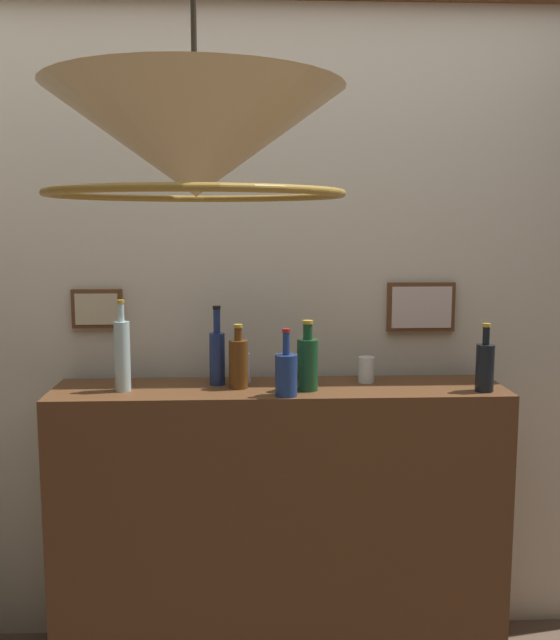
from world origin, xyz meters
TOP-DOWN VIEW (x-y plane):
  - panelled_rear_partition at (0.00, 1.10)m, footprint 3.09×0.15m
  - bar_shelf_unit at (0.00, 0.84)m, footprint 1.62×0.35m
  - liquor_bottle_amaro at (-0.55, 0.81)m, footprint 0.06×0.06m
  - liquor_bottle_sherry at (0.10, 0.79)m, footprint 0.07×0.07m
  - liquor_bottle_mezcal at (0.71, 0.75)m, footprint 0.06×0.06m
  - liquor_bottle_gin at (-0.22, 0.90)m, footprint 0.06×0.06m
  - liquor_bottle_whiskey at (0.02, 0.71)m, footprint 0.08×0.08m
  - liquor_bottle_scotch at (-0.15, 0.84)m, footprint 0.07×0.07m
  - glass_tumbler_rocks at (0.32, 0.91)m, footprint 0.06×0.06m
  - glass_tumbler_highball at (-0.13, 0.94)m, footprint 0.06×0.06m
  - pendant_lamp at (-0.22, -0.13)m, footprint 0.63×0.63m

SIDE VIEW (x-z plane):
  - bar_shelf_unit at x=0.00m, z-range 0.00..1.05m
  - glass_tumbler_rocks at x=0.32m, z-range 1.05..1.15m
  - glass_tumbler_highball at x=-0.13m, z-range 1.05..1.16m
  - liquor_bottle_whiskey at x=0.02m, z-range 1.02..1.25m
  - liquor_bottle_mezcal at x=0.71m, z-range 1.02..1.26m
  - liquor_bottle_scotch at x=-0.15m, z-range 1.03..1.26m
  - liquor_bottle_sherry at x=0.10m, z-range 1.03..1.28m
  - liquor_bottle_gin at x=-0.22m, z-range 1.02..1.31m
  - liquor_bottle_amaro at x=-0.55m, z-range 1.02..1.34m
  - panelled_rear_partition at x=0.00m, z-range 0.06..2.87m
  - pendant_lamp at x=-0.22m, z-range 1.50..2.10m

